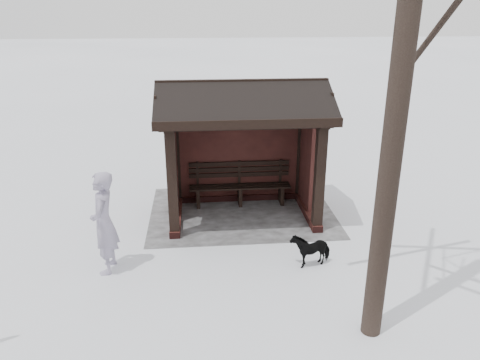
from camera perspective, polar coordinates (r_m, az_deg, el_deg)
ground at (r=10.75m, az=0.30°, el=-4.34°), size 120.00×120.00×0.00m
trampled_patch at (r=10.93m, az=0.20°, el=-3.86°), size 4.20×3.20×0.02m
bus_shelter at (r=10.18m, az=0.24°, el=7.15°), size 3.60×2.40×3.09m
pedestrian at (r=8.58m, az=-16.27°, el=-5.05°), size 0.48×0.71×1.89m
dog at (r=8.83m, az=8.61°, el=-8.24°), size 0.80×0.55×0.62m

